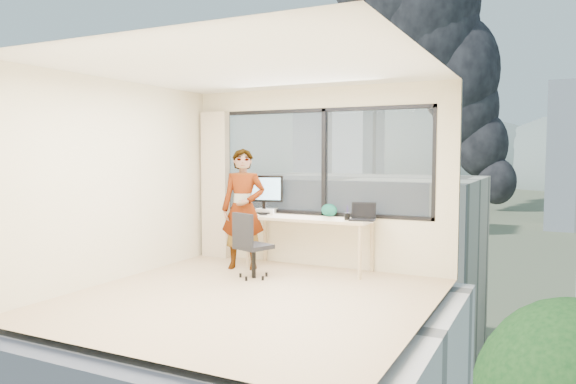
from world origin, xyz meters
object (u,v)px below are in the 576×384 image
Objects in this scene: laptop at (362,212)px; desk at (309,243)px; person at (243,209)px; monitor at (264,194)px; game_console at (266,211)px; chair at (254,245)px; handbag at (329,210)px.

desk is at bearing 169.18° from laptop.
laptop is (1.67, 0.33, -0.00)m from person.
monitor reaches higher than game_console.
monitor reaches higher than chair.
handbag reaches higher than game_console.
desk is 6.41× the size of game_console.
person is at bearing -157.98° from desk.
monitor is 2.44× the size of handbag.
desk is at bearing -25.51° from game_console.
desk is 0.94m from laptop.
monitor reaches higher than desk.
handbag is at bearing 149.21° from laptop.
desk is 3.11× the size of monitor.
handbag reaches higher than desk.
person is at bearing -178.21° from laptop.
monitor is at bearing -163.44° from handbag.
handbag is (0.23, 0.20, 0.47)m from desk.
game_console is (0.07, 0.57, -0.08)m from person.
monitor is at bearing 164.82° from laptop.
game_console is at bearing 164.54° from desk.
desk is 1.05× the size of person.
person is 1.70m from laptop.
handbag is (1.10, 0.55, -0.02)m from person.
person is 7.23× the size of handbag.
chair is at bearing -110.55° from handbag.
person reaches higher than chair.
laptop reaches higher than game_console.
desk is 5.06× the size of laptop.
chair is 1.13m from game_console.
handbag reaches higher than chair.
chair is at bearing -157.21° from laptop.
game_console is 1.03m from handbag.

